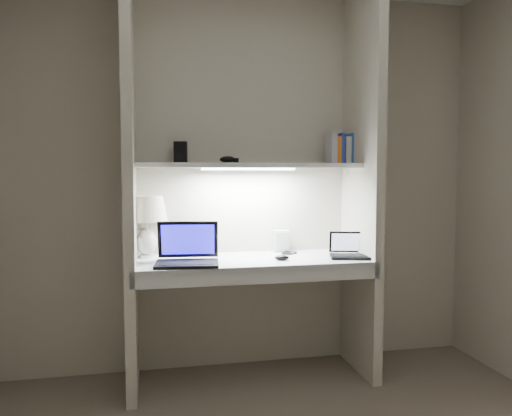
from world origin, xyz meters
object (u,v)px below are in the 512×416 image
object	(u,v)px
laptop_main	(187,254)
laptop_netbook	(349,251)
speaker	(281,241)
book_row	(342,149)
table_lamp	(146,216)

from	to	relation	value
laptop_main	laptop_netbook	size ratio (longest dim) A/B	1.37
speaker	book_row	distance (m)	0.74
table_lamp	laptop_netbook	xyz separation A→B (m)	(1.26, -0.25, -0.23)
table_lamp	laptop_netbook	distance (m)	1.30
table_lamp	laptop_main	size ratio (longest dim) A/B	0.99
laptop_main	speaker	bearing A→B (deg)	31.56
speaker	laptop_netbook	bearing A→B (deg)	-32.07
speaker	table_lamp	bearing A→B (deg)	-171.17
table_lamp	book_row	xyz separation A→B (m)	(1.28, -0.04, 0.43)
laptop_main	book_row	world-z (taller)	book_row
laptop_main	book_row	size ratio (longest dim) A/B	1.97
laptop_main	speaker	size ratio (longest dim) A/B	2.70
laptop_netbook	speaker	xyz separation A→B (m)	(-0.37, 0.29, 0.04)
speaker	book_row	size ratio (longest dim) A/B	0.73
table_lamp	book_row	size ratio (longest dim) A/B	1.95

